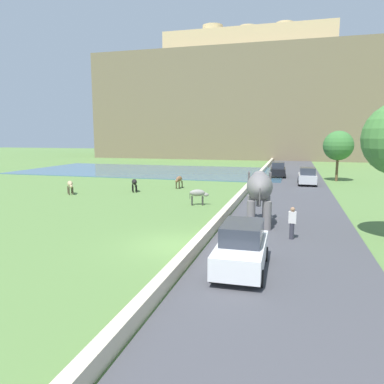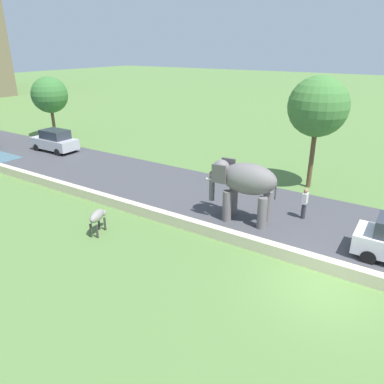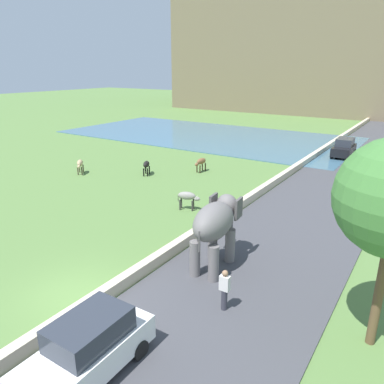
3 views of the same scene
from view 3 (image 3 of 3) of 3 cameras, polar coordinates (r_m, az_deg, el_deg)
name	(u,v)px [view 3 (image 3 of 3)]	position (r m, az deg, el deg)	size (l,w,h in m)	color
ground_plane	(75,295)	(15.27, -17.71, -15.01)	(220.00, 220.00, 0.00)	#567A3D
road_surface	(336,184)	(29.28, 21.39, 1.11)	(7.00, 120.00, 0.06)	#424247
barrier_wall	(277,180)	(28.33, 13.08, 1.87)	(0.40, 110.00, 0.53)	beige
lake	(206,135)	(47.72, 2.11, 8.83)	(36.00, 18.00, 0.08)	#426B84
hill_distant	(349,51)	(81.44, 23.11, 19.49)	(64.00, 28.00, 22.54)	#75664C
elephant	(216,224)	(15.52, 3.70, -4.94)	(1.67, 3.53, 2.99)	slate
person_beside_elephant	(225,289)	(13.40, 5.06, -14.79)	(0.36, 0.22, 1.63)	#33333D
car_black	(344,148)	(38.61, 22.49, 6.34)	(1.89, 4.05, 1.80)	black
car_white	(87,349)	(11.41, -15.89, -22.30)	(1.84, 4.02, 1.80)	white
car_silver	(368,167)	(31.77, 25.58, 3.50)	(1.82, 4.01, 1.80)	#B7B7BC
cow_brown	(201,162)	(30.48, 1.38, 4.65)	(0.51, 1.40, 1.15)	brown
cow_grey	(188,197)	(22.25, -0.69, -0.74)	(1.42, 0.78, 1.15)	gray
cow_black	(146,165)	(29.83, -7.07, 4.20)	(0.96, 1.38, 1.15)	black
cow_tan	(80,164)	(31.26, -16.97, 4.19)	(1.16, 1.27, 1.15)	tan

